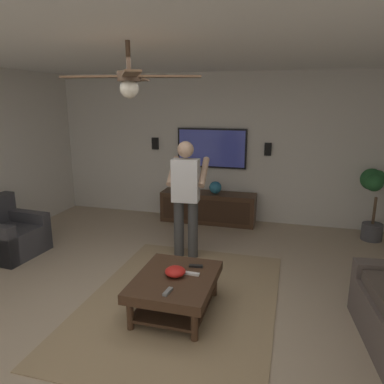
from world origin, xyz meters
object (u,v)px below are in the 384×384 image
armchair (7,236)px  wall_speaker_right (155,143)px  coffee_table (175,286)px  person_standing (186,193)px  ceiling_fan (130,80)px  potted_plant_tall (373,194)px  wall_speaker_left (268,149)px  remote_white (192,274)px  media_console (208,207)px  remote_black (196,266)px  tv (212,148)px  remote_grey (168,292)px  vase_round (215,187)px  bowl (175,271)px

armchair → wall_speaker_right: wall_speaker_right is taller
coffee_table → person_standing: person_standing is taller
ceiling_fan → wall_speaker_right: bearing=18.3°
potted_plant_tall → wall_speaker_left: wall_speaker_left is taller
remote_white → media_console: bearing=102.2°
wall_speaker_left → wall_speaker_right: (0.00, 2.10, 0.04)m
remote_black → ceiling_fan: (-0.60, 0.41, 1.91)m
person_standing → ceiling_fan: (-1.71, -0.03, 1.39)m
tv → wall_speaker_left: 1.00m
armchair → ceiling_fan: 3.43m
tv → wall_speaker_left: tv is taller
remote_black → remote_grey: 0.61m
remote_white → vase_round: 2.88m
remote_white → wall_speaker_right: wall_speaker_right is taller
tv → person_standing: size_ratio=0.77×
remote_black → wall_speaker_right: wall_speaker_right is taller
tv → remote_white: 3.27m
potted_plant_tall → ceiling_fan: bearing=140.5°
bowl → remote_white: (0.07, -0.16, -0.04)m
potted_plant_tall → remote_grey: size_ratio=7.54×
wall_speaker_left → potted_plant_tall: bearing=-102.7°
remote_black → remote_grey: bearing=72.2°
vase_round → tv: bearing=27.3°
armchair → vase_round: armchair is taller
person_standing → remote_black: 1.30m
remote_grey → wall_speaker_right: bearing=-152.0°
coffee_table → remote_black: size_ratio=6.67×
wall_speaker_right → ceiling_fan: size_ratio=0.18×
media_console → tv: tv is taller
armchair → tv: tv is taller
person_standing → bowl: 1.48m
media_console → tv: size_ratio=1.34×
wall_speaker_right → vase_round: bearing=-102.4°
remote_grey → wall_speaker_left: size_ratio=0.68×
bowl → wall_speaker_left: bearing=-11.8°
ceiling_fan → potted_plant_tall: bearing=-39.5°
tv → media_console: bearing=0.0°
remote_white → wall_speaker_right: bearing=119.5°
armchair → remote_black: 2.98m
coffee_table → bowl: size_ratio=4.66×
remote_grey → tv: bearing=-168.5°
media_console → coffee_table: bearing=6.5°
remote_black → ceiling_fan: size_ratio=0.13×
coffee_table → tv: (3.19, 0.34, 1.03)m
tv → remote_grey: bearing=6.0°
armchair → tv: size_ratio=0.68×
tv → ceiling_fan: 3.66m
vase_round → bowl: bearing=-176.1°
armchair → remote_black: armchair is taller
ceiling_fan → remote_white: bearing=-45.5°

